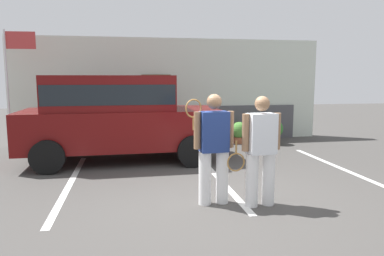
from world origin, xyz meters
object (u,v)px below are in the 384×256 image
object	(u,v)px
potted_plant_by_porch	(239,131)
flag_pole	(14,69)
parked_suv	(117,114)
tennis_player_woman	(261,150)
potted_plant_secondary	(273,130)
tennis_player_man	(214,147)

from	to	relation	value
potted_plant_by_porch	flag_pole	distance (m)	6.55
parked_suv	tennis_player_woman	bearing A→B (deg)	-58.62
potted_plant_secondary	potted_plant_by_porch	bearing A→B (deg)	163.68
tennis_player_man	potted_plant_secondary	world-z (taller)	tennis_player_man
parked_suv	tennis_player_man	bearing A→B (deg)	-65.97
potted_plant_by_porch	tennis_player_woman	bearing A→B (deg)	-104.07
parked_suv	tennis_player_woman	xyz separation A→B (m)	(2.25, -3.57, -0.26)
flag_pole	tennis_player_woman	bearing A→B (deg)	-46.18
potted_plant_by_porch	potted_plant_secondary	distance (m)	1.04
potted_plant_by_porch	parked_suv	bearing A→B (deg)	-154.30
tennis_player_woman	potted_plant_by_porch	world-z (taller)	tennis_player_woman
tennis_player_man	potted_plant_by_porch	size ratio (longest dim) A/B	2.62
tennis_player_woman	potted_plant_by_porch	distance (m)	5.48
tennis_player_man	tennis_player_woman	distance (m)	0.73
parked_suv	tennis_player_man	distance (m)	3.70
parked_suv	flag_pole	distance (m)	3.32
parked_suv	potted_plant_by_porch	bearing A→B (deg)	24.81
parked_suv	tennis_player_man	xyz separation A→B (m)	(1.56, -3.35, -0.23)
flag_pole	tennis_player_man	bearing A→B (deg)	-49.27
potted_plant_by_porch	potted_plant_secondary	bearing A→B (deg)	-16.32
tennis_player_man	potted_plant_by_porch	world-z (taller)	tennis_player_man
potted_plant_by_porch	flag_pole	size ratio (longest dim) A/B	0.21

